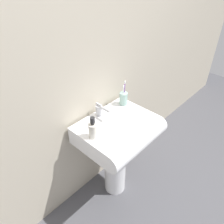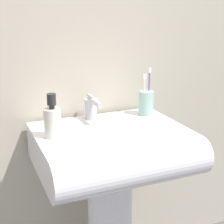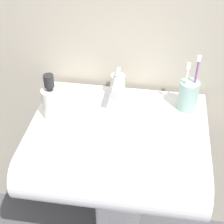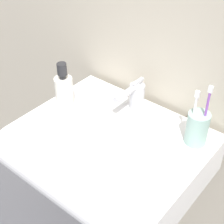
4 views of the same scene
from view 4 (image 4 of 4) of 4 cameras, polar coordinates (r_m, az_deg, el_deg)
sink_pedestal at (r=1.41m, az=0.45°, el=-17.47°), size 0.18×0.18×0.63m
sink_basin at (r=1.09m, az=-1.19°, el=-7.38°), size 0.57×0.47×0.14m
faucet at (r=1.14m, az=3.86°, el=2.82°), size 0.05×0.14×0.10m
toothbrush_cup at (r=1.03m, az=13.99°, el=-2.55°), size 0.07×0.07×0.20m
soap_bottle at (r=1.16m, az=-8.04°, el=3.65°), size 0.06×0.06×0.16m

